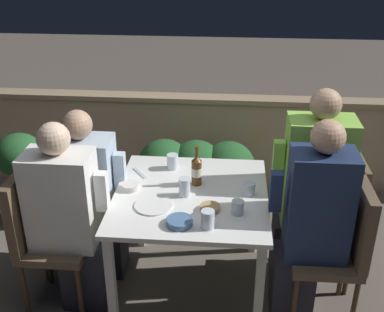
# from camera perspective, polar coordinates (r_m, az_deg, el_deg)

# --- Properties ---
(ground_plane) EXTENTS (16.00, 16.00, 0.00)m
(ground_plane) POSITION_cam_1_polar(r_m,az_deg,el_deg) (3.42, -0.11, -15.23)
(ground_plane) COLOR #665B51
(parapet_wall) EXTENTS (9.00, 0.18, 0.86)m
(parapet_wall) POSITION_cam_1_polar(r_m,az_deg,el_deg) (4.45, 1.55, 1.87)
(parapet_wall) COLOR tan
(parapet_wall) RESTS_ON ground_plane
(dining_table) EXTENTS (0.95, 1.00, 0.74)m
(dining_table) POSITION_cam_1_polar(r_m,az_deg,el_deg) (3.03, -0.12, -5.89)
(dining_table) COLOR white
(dining_table) RESTS_ON ground_plane
(planter_hedge) EXTENTS (0.96, 0.47, 0.67)m
(planter_hedge) POSITION_cam_1_polar(r_m,az_deg,el_deg) (3.97, 0.48, -2.29)
(planter_hedge) COLOR brown
(planter_hedge) RESTS_ON ground_plane
(chair_left_near) EXTENTS (0.41, 0.41, 0.93)m
(chair_left_near) POSITION_cam_1_polar(r_m,az_deg,el_deg) (3.14, -17.61, -8.13)
(chair_left_near) COLOR brown
(chair_left_near) RESTS_ON ground_plane
(person_white_polo) EXTENTS (0.48, 0.26, 1.26)m
(person_white_polo) POSITION_cam_1_polar(r_m,az_deg,el_deg) (3.03, -14.31, -7.23)
(person_white_polo) COLOR #282833
(person_white_polo) RESTS_ON ground_plane
(chair_left_far) EXTENTS (0.41, 0.41, 0.93)m
(chair_left_far) POSITION_cam_1_polar(r_m,az_deg,el_deg) (3.38, -15.16, -5.17)
(chair_left_far) COLOR brown
(chair_left_far) RESTS_ON ground_plane
(person_blue_shirt) EXTENTS (0.49, 0.26, 1.21)m
(person_blue_shirt) POSITION_cam_1_polar(r_m,az_deg,el_deg) (3.30, -11.98, -4.61)
(person_blue_shirt) COLOR #282833
(person_blue_shirt) RESTS_ON ground_plane
(chair_right_near) EXTENTS (0.41, 0.41, 0.93)m
(chair_right_near) POSITION_cam_1_polar(r_m,az_deg,el_deg) (3.02, 17.42, -9.59)
(chair_right_near) COLOR brown
(chair_right_near) RESTS_ON ground_plane
(person_navy_jumper) EXTENTS (0.47, 0.26, 1.32)m
(person_navy_jumper) POSITION_cam_1_polar(r_m,az_deg,el_deg) (2.92, 13.92, -7.78)
(person_navy_jumper) COLOR #282833
(person_navy_jumper) RESTS_ON ground_plane
(chair_right_far) EXTENTS (0.41, 0.41, 0.93)m
(chair_right_far) POSITION_cam_1_polar(r_m,az_deg,el_deg) (3.32, 16.92, -6.05)
(chair_right_far) COLOR brown
(chair_right_far) RESTS_ON ground_plane
(person_green_blouse) EXTENTS (0.49, 0.26, 1.38)m
(person_green_blouse) POSITION_cam_1_polar(r_m,az_deg,el_deg) (3.21, 13.84, -3.92)
(person_green_blouse) COLOR #282833
(person_green_blouse) RESTS_ON ground_plane
(beer_bottle) EXTENTS (0.07, 0.07, 0.27)m
(beer_bottle) POSITION_cam_1_polar(r_m,az_deg,el_deg) (3.04, 0.54, -1.67)
(beer_bottle) COLOR brown
(beer_bottle) RESTS_ON dining_table
(plate_0) EXTENTS (0.23, 0.23, 0.01)m
(plate_0) POSITION_cam_1_polar(r_m,az_deg,el_deg) (2.86, -4.58, -5.85)
(plate_0) COLOR white
(plate_0) RESTS_ON dining_table
(bowl_0) EXTENTS (0.11, 0.11, 0.04)m
(bowl_0) POSITION_cam_1_polar(r_m,az_deg,el_deg) (3.04, -7.35, -3.53)
(bowl_0) COLOR silver
(bowl_0) RESTS_ON dining_table
(bowl_1) EXTENTS (0.15, 0.15, 0.04)m
(bowl_1) POSITION_cam_1_polar(r_m,az_deg,el_deg) (2.68, -1.49, -7.75)
(bowl_1) COLOR #4C709E
(bowl_1) RESTS_ON dining_table
(bowl_2) EXTENTS (0.12, 0.12, 0.03)m
(bowl_2) POSITION_cam_1_polar(r_m,az_deg,el_deg) (2.81, 2.15, -6.13)
(bowl_2) COLOR tan
(bowl_2) RESTS_ON dining_table
(glass_cup_0) EXTENTS (0.07, 0.07, 0.12)m
(glass_cup_0) POSITION_cam_1_polar(r_m,az_deg,el_deg) (2.93, -0.89, -3.70)
(glass_cup_0) COLOR silver
(glass_cup_0) RESTS_ON dining_table
(glass_cup_1) EXTENTS (0.07, 0.07, 0.08)m
(glass_cup_1) POSITION_cam_1_polar(r_m,az_deg,el_deg) (2.98, 6.82, -3.86)
(glass_cup_1) COLOR silver
(glass_cup_1) RESTS_ON dining_table
(glass_cup_2) EXTENTS (0.08, 0.08, 0.10)m
(glass_cup_2) POSITION_cam_1_polar(r_m,az_deg,el_deg) (3.26, -2.32, -0.66)
(glass_cup_2) COLOR silver
(glass_cup_2) RESTS_ON dining_table
(glass_cup_3) EXTENTS (0.07, 0.07, 0.08)m
(glass_cup_3) POSITION_cam_1_polar(r_m,az_deg,el_deg) (2.78, 5.44, -6.06)
(glass_cup_3) COLOR silver
(glass_cup_3) RESTS_ON dining_table
(glass_cup_4) EXTENTS (0.07, 0.07, 0.11)m
(glass_cup_4) POSITION_cam_1_polar(r_m,az_deg,el_deg) (2.64, 1.88, -7.51)
(glass_cup_4) COLOR silver
(glass_cup_4) RESTS_ON dining_table
(fork_0) EXTENTS (0.12, 0.15, 0.01)m
(fork_0) POSITION_cam_1_polar(r_m,az_deg,el_deg) (3.23, -6.19, -2.03)
(fork_0) COLOR silver
(fork_0) RESTS_ON dining_table
(potted_plant) EXTENTS (0.38, 0.38, 0.78)m
(potted_plant) POSITION_cam_1_polar(r_m,az_deg,el_deg) (4.06, -19.54, -1.52)
(potted_plant) COLOR brown
(potted_plant) RESTS_ON ground_plane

